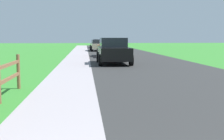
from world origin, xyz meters
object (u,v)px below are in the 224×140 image
at_px(parked_suv_black, 114,51).
at_px(parked_car_silver, 99,43).
at_px(parked_car_red, 110,48).
at_px(parked_car_beige, 99,45).

distance_m(parked_suv_black, parked_car_silver, 28.10).
distance_m(parked_suv_black, parked_car_red, 7.36).
relative_size(parked_suv_black, parked_car_beige, 0.88).
bearing_deg(parked_suv_black, parked_car_silver, 89.34).
xyz_separation_m(parked_suv_black, parked_car_red, (0.38, 7.35, -0.07)).
bearing_deg(parked_car_beige, parked_car_silver, 87.60).
xyz_separation_m(parked_car_red, parked_car_silver, (-0.06, 20.75, -0.04)).
relative_size(parked_car_beige, parked_car_silver, 1.08).
bearing_deg(parked_car_silver, parked_car_beige, -92.40).
bearing_deg(parked_suv_black, parked_car_beige, 90.29).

